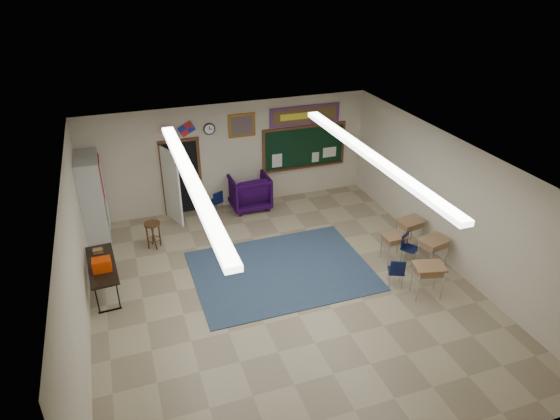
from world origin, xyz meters
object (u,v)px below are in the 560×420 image
object	(u,v)px
wingback_armchair	(249,191)
student_desk_front_right	(409,232)
student_desk_front_left	(394,246)
folding_table	(104,277)
wooden_stool	(153,235)

from	to	relation	value
wingback_armchair	student_desk_front_right	xyz separation A→B (m)	(3.14, -3.38, -0.08)
wingback_armchair	student_desk_front_left	distance (m)	4.50
folding_table	student_desk_front_right	bearing A→B (deg)	-7.87
folding_table	wooden_stool	xyz separation A→B (m)	(1.21, 1.50, -0.02)
student_desk_front_left	student_desk_front_right	bearing A→B (deg)	27.32
student_desk_front_left	wooden_stool	distance (m)	5.84
student_desk_front_right	wooden_stool	world-z (taller)	student_desk_front_right
wooden_stool	folding_table	bearing A→B (deg)	-129.07
student_desk_front_right	folding_table	xyz separation A→B (m)	(-7.19, 0.57, -0.04)
student_desk_front_left	folding_table	bearing A→B (deg)	169.49
student_desk_front_left	wooden_stool	world-z (taller)	wooden_stool
wingback_armchair	student_desk_front_left	bearing A→B (deg)	122.06
folding_table	wooden_stool	bearing A→B (deg)	47.60
student_desk_front_left	folding_table	size ratio (longest dim) A/B	0.39
student_desk_front_left	wooden_stool	size ratio (longest dim) A/B	0.97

